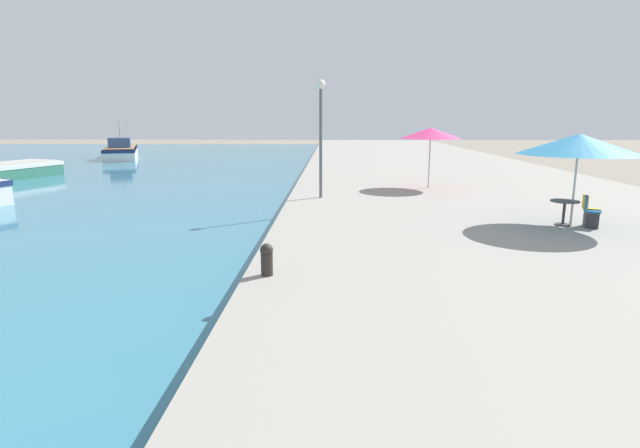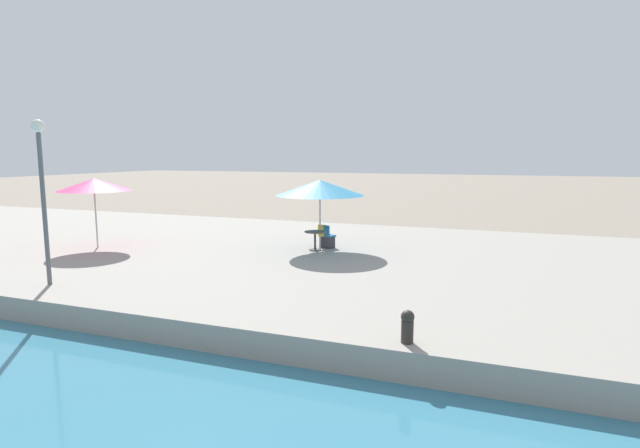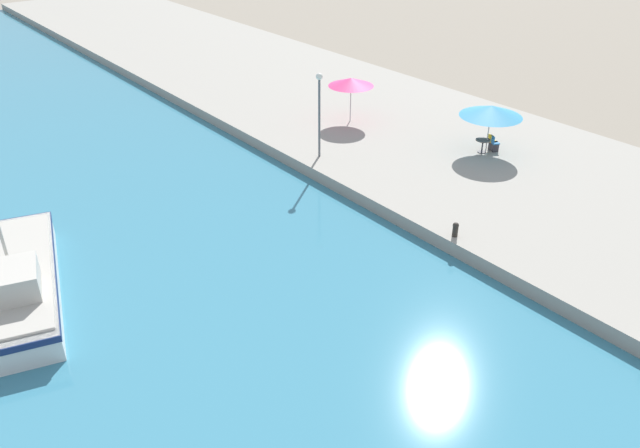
{
  "view_description": "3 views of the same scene",
  "coord_description": "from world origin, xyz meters",
  "px_view_note": "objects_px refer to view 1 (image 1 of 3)",
  "views": [
    {
      "loc": [
        1.78,
        4.9,
        3.73
      ],
      "look_at": [
        1.5,
        15.66,
        1.48
      ],
      "focal_mm": 28.0,
      "sensor_mm": 36.0,
      "label": 1
    },
    {
      "loc": [
        -8.8,
        12.78,
        4.32
      ],
      "look_at": [
        8.73,
        19.34,
        1.68
      ],
      "focal_mm": 28.0,
      "sensor_mm": 36.0,
      "label": 2
    },
    {
      "loc": [
        -18.18,
        0.3,
        14.21
      ],
      "look_at": [
        -4.0,
        18.0,
        1.28
      ],
      "focal_mm": 35.0,
      "sensor_mm": 36.0,
      "label": 3
    }
  ],
  "objects_px": {
    "cafe_chair_right": "(590,215)",
    "lamppost": "(321,119)",
    "cafe_table": "(564,207)",
    "cafe_umbrella_white": "(431,133)",
    "cafe_chair_left": "(591,217)",
    "fishing_boat_far": "(121,151)",
    "mooring_bollard": "(267,258)",
    "cafe_umbrella_pink": "(579,144)"
  },
  "relations": [
    {
      "from": "cafe_chair_right",
      "to": "lamppost",
      "type": "xyz_separation_m",
      "value": [
        -7.99,
        5.32,
        2.77
      ]
    },
    {
      "from": "cafe_table",
      "to": "cafe_chair_right",
      "type": "distance_m",
      "value": 0.75
    },
    {
      "from": "cafe_umbrella_white",
      "to": "lamppost",
      "type": "relative_size",
      "value": 0.6
    },
    {
      "from": "lamppost",
      "to": "cafe_umbrella_white",
      "type": "bearing_deg",
      "value": 31.93
    },
    {
      "from": "cafe_chair_left",
      "to": "fishing_boat_far",
      "type": "bearing_deg",
      "value": -114.92
    },
    {
      "from": "cafe_table",
      "to": "lamppost",
      "type": "distance_m",
      "value": 9.29
    },
    {
      "from": "cafe_umbrella_white",
      "to": "mooring_bollard",
      "type": "relative_size",
      "value": 4.2
    },
    {
      "from": "mooring_bollard",
      "to": "lamppost",
      "type": "xyz_separation_m",
      "value": [
        0.82,
        10.22,
        2.74
      ]
    },
    {
      "from": "fishing_boat_far",
      "to": "cafe_table",
      "type": "height_order",
      "value": "fishing_boat_far"
    },
    {
      "from": "cafe_table",
      "to": "lamppost",
      "type": "bearing_deg",
      "value": 144.57
    },
    {
      "from": "cafe_umbrella_white",
      "to": "mooring_bollard",
      "type": "xyz_separation_m",
      "value": [
        -5.67,
        -13.24,
        -2.11
      ]
    },
    {
      "from": "cafe_umbrella_white",
      "to": "lamppost",
      "type": "xyz_separation_m",
      "value": [
        -4.85,
        -3.02,
        0.63
      ]
    },
    {
      "from": "cafe_chair_left",
      "to": "cafe_table",
      "type": "bearing_deg",
      "value": -90.0
    },
    {
      "from": "cafe_chair_left",
      "to": "mooring_bollard",
      "type": "height_order",
      "value": "cafe_chair_left"
    },
    {
      "from": "cafe_table",
      "to": "lamppost",
      "type": "xyz_separation_m",
      "value": [
        -7.28,
        5.18,
        2.56
      ]
    },
    {
      "from": "lamppost",
      "to": "fishing_boat_far",
      "type": "bearing_deg",
      "value": 125.09
    },
    {
      "from": "cafe_chair_right",
      "to": "mooring_bollard",
      "type": "bearing_deg",
      "value": -49.8
    },
    {
      "from": "cafe_chair_right",
      "to": "cafe_umbrella_white",
      "type": "bearing_deg",
      "value": -148.24
    },
    {
      "from": "cafe_chair_right",
      "to": "fishing_boat_far",
      "type": "bearing_deg",
      "value": -129.29
    },
    {
      "from": "cafe_umbrella_pink",
      "to": "lamppost",
      "type": "relative_size",
      "value": 0.73
    },
    {
      "from": "mooring_bollard",
      "to": "cafe_chair_left",
      "type": "bearing_deg",
      "value": 28.38
    },
    {
      "from": "cafe_umbrella_pink",
      "to": "cafe_table",
      "type": "relative_size",
      "value": 4.18
    },
    {
      "from": "mooring_bollard",
      "to": "cafe_chair_right",
      "type": "bearing_deg",
      "value": 29.09
    },
    {
      "from": "cafe_umbrella_pink",
      "to": "cafe_chair_right",
      "type": "bearing_deg",
      "value": 0.29
    },
    {
      "from": "cafe_umbrella_pink",
      "to": "lamppost",
      "type": "height_order",
      "value": "lamppost"
    },
    {
      "from": "fishing_boat_far",
      "to": "lamppost",
      "type": "distance_m",
      "value": 35.3
    },
    {
      "from": "cafe_umbrella_pink",
      "to": "lamppost",
      "type": "bearing_deg",
      "value": 144.42
    },
    {
      "from": "cafe_table",
      "to": "mooring_bollard",
      "type": "xyz_separation_m",
      "value": [
        -8.1,
        -5.04,
        -0.18
      ]
    },
    {
      "from": "cafe_table",
      "to": "cafe_chair_left",
      "type": "height_order",
      "value": "cafe_chair_left"
    },
    {
      "from": "cafe_umbrella_white",
      "to": "mooring_bollard",
      "type": "distance_m",
      "value": 14.56
    },
    {
      "from": "cafe_chair_left",
      "to": "cafe_chair_right",
      "type": "distance_m",
      "value": 0.18
    },
    {
      "from": "cafe_umbrella_pink",
      "to": "cafe_chair_right",
      "type": "relative_size",
      "value": 3.67
    },
    {
      "from": "cafe_umbrella_pink",
      "to": "mooring_bollard",
      "type": "xyz_separation_m",
      "value": [
        -8.26,
        -4.9,
        -2.03
      ]
    },
    {
      "from": "cafe_chair_right",
      "to": "cafe_chair_left",
      "type": "bearing_deg",
      "value": -7.28
    },
    {
      "from": "cafe_umbrella_pink",
      "to": "cafe_umbrella_white",
      "type": "xyz_separation_m",
      "value": [
        -2.59,
        8.34,
        0.08
      ]
    },
    {
      "from": "fishing_boat_far",
      "to": "cafe_chair_right",
      "type": "distance_m",
      "value": 44.25
    },
    {
      "from": "fishing_boat_far",
      "to": "mooring_bollard",
      "type": "distance_m",
      "value": 43.55
    },
    {
      "from": "fishing_boat_far",
      "to": "mooring_bollard",
      "type": "bearing_deg",
      "value": -83.4
    },
    {
      "from": "fishing_boat_far",
      "to": "cafe_umbrella_white",
      "type": "height_order",
      "value": "fishing_boat_far"
    },
    {
      "from": "fishing_boat_far",
      "to": "cafe_umbrella_white",
      "type": "relative_size",
      "value": 3.74
    },
    {
      "from": "cafe_umbrella_white",
      "to": "cafe_umbrella_pink",
      "type": "bearing_deg",
      "value": -72.75
    },
    {
      "from": "fishing_boat_far",
      "to": "cafe_table",
      "type": "xyz_separation_m",
      "value": [
        27.5,
        -33.95,
        0.47
      ]
    }
  ]
}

